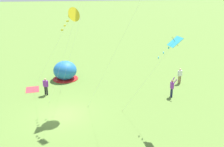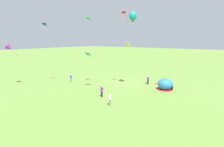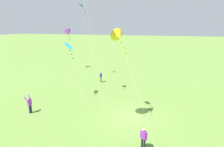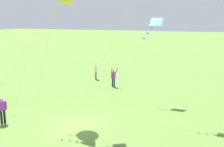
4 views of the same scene
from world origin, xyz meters
name	(u,v)px [view 2 (image 2 of 4)]	position (x,y,z in m)	size (l,w,h in m)	color
ground_plane	(125,83)	(0.00, 0.00, 0.00)	(300.00, 300.00, 0.00)	olive
popup_tent	(165,84)	(-8.68, 0.12, 1.00)	(2.81, 2.81, 2.10)	#2672BF
picnic_blanket	(158,84)	(-6.07, -3.22, 0.01)	(1.70, 1.30, 0.01)	#CC333D
person_near_tent	(110,99)	(-5.29, 12.36, 0.96)	(0.31, 0.58, 1.72)	#8C7251
person_arms_raised	(102,91)	(-2.04, 10.19, 1.00)	(0.68, 0.47, 1.89)	#1E2347
person_watching_sky	(71,78)	(9.62, 6.49, 0.96)	(0.58, 0.30, 1.72)	#8C7251
person_center_field	(148,80)	(-4.45, -1.70, 0.96)	(0.39, 0.54, 1.72)	black
kite_cyan	(89,55)	(2.74, 7.93, 6.28)	(3.24, 3.56, 6.81)	silver
kite_purple	(10,48)	(16.07, 15.48, 7.46)	(4.45, 3.83, 8.23)	silver
kite_teal	(133,16)	(-3.63, 3.62, 12.95)	(1.93, 4.67, 13.74)	silver
kite_green	(90,22)	(3.39, 6.70, 12.15)	(5.29, 5.20, 13.02)	silver
kite_yellow	(128,45)	(-1.25, 1.03, 7.93)	(5.41, 4.94, 8.60)	silver
kite_blue	(46,27)	(11.88, 10.16, 11.40)	(1.13, 4.81, 12.19)	silver
kite_red	(125,16)	(-1.77, 3.22, 13.10)	(1.29, 5.36, 14.09)	silver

